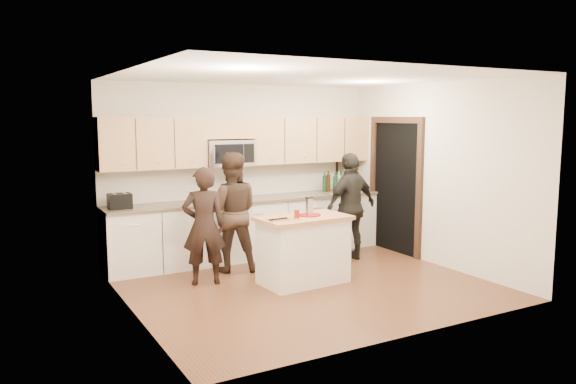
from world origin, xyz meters
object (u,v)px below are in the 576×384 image
island (303,249)px  woman_center (231,212)px  toaster (120,201)px  woman_left (204,226)px  woman_right (351,207)px

island → woman_center: 1.25m
toaster → woman_left: woman_left is taller
woman_right → woman_center: bearing=-20.4°
island → woman_right: (1.26, 0.70, 0.38)m
island → woman_left: (-1.16, 0.60, 0.33)m
toaster → woman_center: 1.54m
toaster → woman_left: bearing=-48.5°
woman_left → woman_right: woman_right is taller
toaster → woman_center: (1.43, -0.54, -0.19)m
woman_left → woman_right: bearing=-162.2°
island → toaster: size_ratio=4.01×
woman_center → woman_right: woman_center is taller
toaster → woman_left: (0.86, -0.97, -0.27)m
island → woman_center: bearing=116.7°
toaster → woman_center: size_ratio=0.18×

